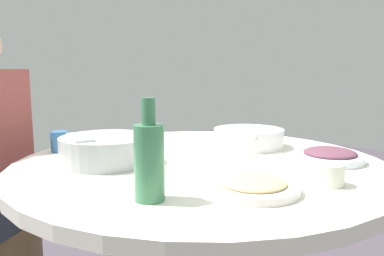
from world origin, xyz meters
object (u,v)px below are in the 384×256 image
dish_noodles (254,186)px  tea_cup_far (60,142)px  rice_bowl (106,149)px  soup_bowl (249,138)px  green_bottle (149,160)px  tea_cup_near (330,174)px  dish_stirfry (127,138)px  dish_eggplant (330,156)px  round_dining_table (200,200)px

dish_noodles → tea_cup_far: bearing=-74.0°
rice_bowl → soup_bowl: size_ratio=1.09×
green_bottle → tea_cup_near: green_bottle is taller
soup_bowl → dish_stirfry: 0.49m
rice_bowl → tea_cup_near: bearing=121.3°
dish_stirfry → tea_cup_far: (0.28, 0.01, 0.02)m
rice_bowl → tea_cup_near: size_ratio=3.94×
dish_stirfry → dish_eggplant: bearing=116.9°
round_dining_table → dish_stirfry: (0.04, -0.43, 0.15)m
rice_bowl → dish_stirfry: 0.35m
dish_eggplant → tea_cup_far: bearing=-47.3°
round_dining_table → tea_cup_near: 0.45m
rice_bowl → dish_eggplant: bearing=143.2°
tea_cup_near → tea_cup_far: (0.40, -0.82, 0.01)m
rice_bowl → tea_cup_near: (-0.34, 0.56, -0.02)m
round_dining_table → rice_bowl: 0.35m
dish_noodles → tea_cup_near: 0.21m
round_dining_table → dish_noodles: 0.37m
tea_cup_far → dish_eggplant: bearing=132.7°
rice_bowl → dish_stirfry: size_ratio=1.26×
round_dining_table → dish_eggplant: 0.44m
tea_cup_near → tea_cup_far: 0.91m
soup_bowl → dish_stirfry: size_ratio=1.16×
round_dining_table → dish_noodles: size_ratio=5.35×
round_dining_table → soup_bowl: soup_bowl is taller
dish_stirfry → tea_cup_near: (-0.13, 0.83, 0.01)m
tea_cup_far → dish_stirfry: bearing=-177.2°
dish_noodles → tea_cup_far: 0.77m
green_bottle → tea_cup_far: size_ratio=3.13×
round_dining_table → tea_cup_near: (-0.09, 0.41, 0.16)m
dish_eggplant → green_bottle: green_bottle is taller
dish_noodles → dish_stirfry: size_ratio=0.97×
dish_noodles → tea_cup_near: (-0.19, 0.08, 0.01)m
round_dining_table → tea_cup_far: (0.31, -0.41, 0.17)m
dish_eggplant → dish_stirfry: same height
rice_bowl → tea_cup_far: bearing=-76.9°
tea_cup_near → tea_cup_far: size_ratio=0.99×
rice_bowl → soup_bowl: bearing=169.7°
rice_bowl → dish_stirfry: (-0.22, -0.27, -0.03)m
dish_noodles → dish_eggplant: (-0.41, -0.06, 0.00)m
rice_bowl → tea_cup_near: rice_bowl is taller
round_dining_table → green_bottle: size_ratio=5.12×
round_dining_table → rice_bowl: size_ratio=4.11×
dish_noodles → tea_cup_far: size_ratio=3.00×
dish_eggplant → dish_stirfry: 0.78m
tea_cup_near → tea_cup_far: bearing=-63.8°
soup_bowl → tea_cup_far: tea_cup_far is taller
round_dining_table → dish_eggplant: (-0.32, 0.27, 0.15)m
round_dining_table → soup_bowl: bearing=-168.0°
green_bottle → tea_cup_near: size_ratio=3.16×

